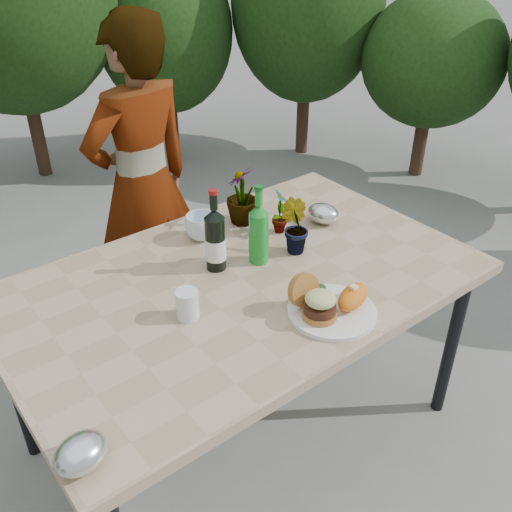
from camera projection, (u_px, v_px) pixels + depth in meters
ground at (244, 428)px, 2.35m from camera, size 80.00×80.00×0.00m
patio_table at (242, 292)px, 1.98m from camera, size 1.60×1.00×0.75m
shrub_hedge at (3, 48)px, 2.96m from camera, size 6.75×5.13×2.33m
dinner_plate at (332, 312)px, 1.78m from camera, size 0.28×0.28×0.01m
burger_stack at (316, 302)px, 1.74m from camera, size 0.11×0.16×0.11m
sweet_potato at (353, 297)px, 1.78m from camera, size 0.17×0.12×0.06m
grilled_veg at (316, 291)px, 1.84m from camera, size 0.08×0.05×0.03m
wine_bottle at (215, 241)px, 1.95m from camera, size 0.07×0.07×0.30m
sparkling_water at (259, 235)px, 1.99m from camera, size 0.07×0.07×0.30m
plastic_cup at (187, 304)px, 1.75m from camera, size 0.07×0.07×0.09m
seedling_left at (280, 210)px, 2.17m from camera, size 0.11×0.12×0.19m
seedling_mid at (294, 227)px, 2.05m from camera, size 0.10×0.12×0.20m
seedling_right at (242, 195)px, 2.23m from camera, size 0.18×0.18×0.24m
blue_bowl at (201, 227)px, 2.15m from camera, size 0.16×0.16×0.10m
foil_packet_left at (81, 453)px, 1.29m from camera, size 0.16×0.14×0.08m
foil_packet_right at (323, 213)px, 2.27m from camera, size 0.14×0.15×0.08m
person at (143, 185)px, 2.57m from camera, size 0.60×0.43×1.51m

